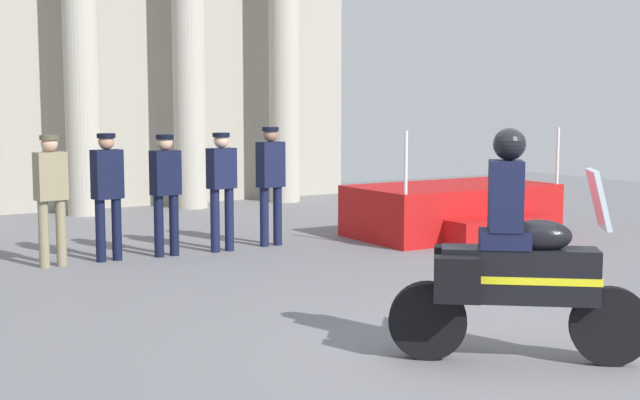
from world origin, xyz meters
name	(u,v)px	position (x,y,z in m)	size (l,w,h in m)	color
ground_plane	(523,358)	(0.00, 0.00, 0.00)	(28.08, 28.08, 0.00)	slate
colonnade_backdrop	(126,7)	(0.69, 11.60, 3.92)	(10.21, 1.50, 7.59)	#A49F91
reviewing_stand	(455,211)	(3.85, 5.47, 0.39)	(3.15, 2.23, 1.70)	#B71414
officer_in_row_0	(51,190)	(-2.25, 6.10, 1.00)	(0.41, 0.27, 1.69)	#847A5B
officer_in_row_1	(107,186)	(-1.51, 6.13, 1.00)	(0.41, 0.27, 1.69)	black
officer_in_row_2	(166,185)	(-0.72, 6.08, 0.98)	(0.41, 0.27, 1.66)	black
officer_in_row_3	(222,182)	(0.10, 6.03, 0.99)	(0.41, 0.27, 1.67)	#141938
officer_in_row_4	(271,176)	(0.91, 6.11, 1.03)	(0.41, 0.27, 1.74)	#141938
motorcycle_with_rider	(510,265)	(-0.17, 0.00, 0.79)	(1.71, 1.40, 1.90)	black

